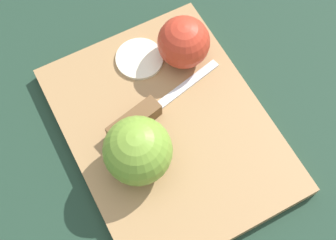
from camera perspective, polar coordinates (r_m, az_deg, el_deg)
name	(u,v)px	position (r m, az deg, el deg)	size (l,w,h in m)	color
ground_plane	(168,132)	(0.62, 0.00, -1.52)	(4.00, 4.00, 0.00)	#1E3828
cutting_board	(168,129)	(0.62, 0.00, -1.16)	(0.35, 0.28, 0.02)	#A37A4C
apple_half_left	(138,151)	(0.55, -3.69, -3.77)	(0.08, 0.08, 0.08)	olive
apple_half_right	(184,42)	(0.63, 1.93, 9.43)	(0.07, 0.07, 0.07)	red
knife	(139,118)	(0.60, -3.54, 0.28)	(0.04, 0.18, 0.02)	silver
apple_slice	(139,59)	(0.65, -3.50, 7.48)	(0.07, 0.07, 0.00)	#EFE5C6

